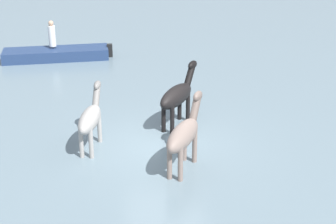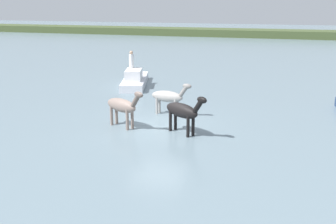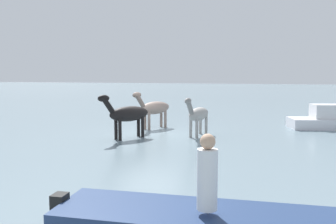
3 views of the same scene
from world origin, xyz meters
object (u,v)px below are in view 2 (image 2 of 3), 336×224
Objects in this scene: horse_chestnut_trailing at (123,106)px; person_spotter_bow at (131,60)px; horse_rear_stallion at (168,97)px; horse_dark_mare at (183,111)px; boat_skiff_near at (135,81)px.

horse_chestnut_trailing is 9.59m from person_spotter_bow.
horse_dark_mare is (1.47, -2.67, 0.08)m from horse_rear_stallion.
person_spotter_bow is (-4.62, 6.44, 0.80)m from horse_rear_stallion.
horse_dark_mare is 1.89× the size of person_spotter_bow.
horse_chestnut_trailing is 0.41× the size of boat_skiff_near.
person_spotter_bow is at bearing -123.73° from boat_skiff_near.
person_spotter_bow is at bearing 155.59° from horse_dark_mare.
horse_rear_stallion is 7.75m from boat_skiff_near.
horse_rear_stallion is 1.89× the size of person_spotter_bow.
horse_rear_stallion reaches higher than boat_skiff_near.
person_spotter_bow reaches higher than boat_skiff_near.
horse_chestnut_trailing is 1.94× the size of person_spotter_bow.
boat_skiff_near is (-5.85, 9.03, -0.72)m from horse_dark_mare.
horse_rear_stallion is 2.95m from horse_chestnut_trailing.
person_spotter_bow is at bearing 135.85° from horse_rear_stallion.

